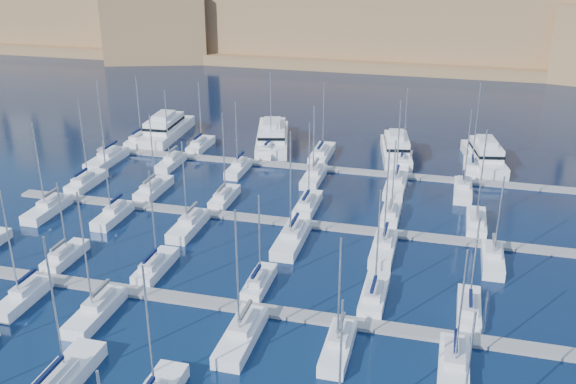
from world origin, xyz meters
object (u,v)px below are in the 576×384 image
(sailboat_2, at_px, (62,380))
(motor_yacht_d, at_px, (484,156))
(motor_yacht_b, at_px, (272,136))
(motor_yacht_c, at_px, (396,149))
(motor_yacht_a, at_px, (166,129))

(sailboat_2, distance_m, motor_yacht_d, 78.62)
(motor_yacht_d, bearing_deg, motor_yacht_b, 177.97)
(sailboat_2, height_order, motor_yacht_c, sailboat_2)
(motor_yacht_c, distance_m, motor_yacht_d, 14.97)
(sailboat_2, bearing_deg, motor_yacht_c, 71.99)
(sailboat_2, xyz_separation_m, motor_yacht_a, (-22.06, 70.12, 0.97))
(sailboat_2, height_order, motor_yacht_d, sailboat_2)
(sailboat_2, relative_size, motor_yacht_c, 0.94)
(motor_yacht_a, xyz_separation_m, motor_yacht_c, (44.44, -1.29, 0.00))
(motor_yacht_b, height_order, motor_yacht_d, same)
(motor_yacht_a, bearing_deg, sailboat_2, -72.54)
(motor_yacht_b, xyz_separation_m, motor_yacht_c, (23.11, -1.70, 0.00))
(motor_yacht_c, xyz_separation_m, motor_yacht_d, (14.97, 0.35, 0.00))
(sailboat_2, relative_size, motor_yacht_a, 0.81)
(sailboat_2, relative_size, motor_yacht_d, 0.89)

